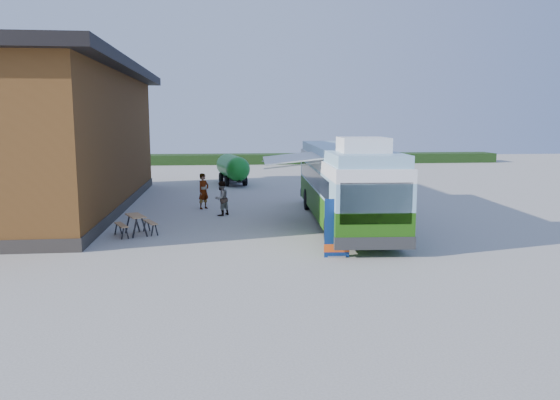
{
  "coord_description": "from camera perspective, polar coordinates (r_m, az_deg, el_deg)",
  "views": [
    {
      "loc": [
        -1.5,
        -19.43,
        4.67
      ],
      "look_at": [
        0.84,
        2.38,
        1.4
      ],
      "focal_mm": 35.0,
      "sensor_mm": 36.0,
      "label": 1
    }
  ],
  "objects": [
    {
      "name": "ground",
      "position": [
        20.04,
        -1.68,
        -5.0
      ],
      "size": [
        100.0,
        100.0,
        0.0
      ],
      "primitive_type": "plane",
      "color": "#BCB7AD",
      "rests_on": "ground"
    },
    {
      "name": "slurry_tanker",
      "position": [
        39.43,
        -4.98,
        3.4
      ],
      "size": [
        2.32,
        5.61,
        2.09
      ],
      "rotation": [
        0.0,
        0.0,
        0.17
      ],
      "color": "#178122",
      "rests_on": "ground"
    },
    {
      "name": "person_b",
      "position": [
        26.66,
        -6.15,
        0.16
      ],
      "size": [
        1.02,
        1.03,
        1.68
      ],
      "primitive_type": "imported",
      "rotation": [
        0.0,
        0.0,
        -2.34
      ],
      "color": "#999999",
      "rests_on": "ground"
    },
    {
      "name": "picnic_table",
      "position": [
        22.8,
        -14.84,
        -2.05
      ],
      "size": [
        1.85,
        1.77,
        0.83
      ],
      "rotation": [
        0.0,
        0.0,
        0.42
      ],
      "color": "tan",
      "rests_on": "ground"
    },
    {
      "name": "barn",
      "position": [
        30.8,
        -23.24,
        5.78
      ],
      "size": [
        9.6,
        21.2,
        7.5
      ],
      "color": "brown",
      "rests_on": "ground"
    },
    {
      "name": "bus",
      "position": [
        24.54,
        6.71,
        1.96
      ],
      "size": [
        3.47,
        13.13,
        4.0
      ],
      "rotation": [
        0.0,
        0.0,
        -0.06
      ],
      "color": "#357112",
      "rests_on": "ground"
    },
    {
      "name": "awning",
      "position": [
        23.77,
        2.15,
        4.21
      ],
      "size": [
        3.15,
        4.77,
        0.55
      ],
      "rotation": [
        0.0,
        0.0,
        -0.06
      ],
      "color": "white",
      "rests_on": "ground"
    },
    {
      "name": "person_a",
      "position": [
        28.75,
        -7.99,
        0.92
      ],
      "size": [
        0.79,
        0.8,
        1.87
      ],
      "primitive_type": "imported",
      "rotation": [
        0.0,
        0.0,
        0.8
      ],
      "color": "#999999",
      "rests_on": "ground"
    },
    {
      "name": "banner",
      "position": [
        18.58,
        5.97,
        -3.51
      ],
      "size": [
        0.88,
        0.21,
        2.01
      ],
      "rotation": [
        0.0,
        0.0,
        -0.06
      ],
      "color": "navy",
      "rests_on": "ground"
    },
    {
      "name": "hedge",
      "position": [
        58.36,
        3.26,
        4.36
      ],
      "size": [
        40.0,
        3.0,
        1.0
      ],
      "primitive_type": "cube",
      "color": "#264419",
      "rests_on": "ground"
    }
  ]
}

